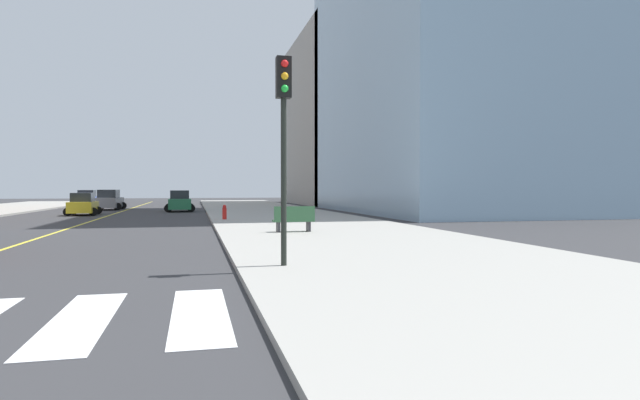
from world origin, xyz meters
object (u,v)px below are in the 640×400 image
Objects in this scene: traffic_light_near_corner at (284,120)px; fire_hydrant at (224,212)px; car_green_fourth at (180,202)px; car_gray_sixth at (109,200)px; car_blue_fifth at (87,199)px; park_bench at (294,219)px; car_yellow_third at (83,205)px.

traffic_light_near_corner reaches higher than fire_hydrant.
car_green_fourth is 0.96× the size of car_gray_sixth.
park_bench is (15.68, -40.03, -0.18)m from car_blue_fifth.
traffic_light_near_corner reaches higher than car_gray_sixth.
car_green_fourth is at bearing -84.54° from traffic_light_near_corner.
car_yellow_third is 24.08m from park_bench.
fire_hydrant is at bearing -89.05° from traffic_light_near_corner.
traffic_light_near_corner is at bearing 165.97° from park_bench.
car_yellow_third is at bearing 133.79° from fire_hydrant.
park_bench is (5.46, -25.61, -0.18)m from car_green_fourth.
car_yellow_third is at bearing 34.11° from car_green_fourth.
car_gray_sixth reaches higher than car_green_fourth.
car_blue_fifth reaches higher than park_bench.
fire_hydrant is at bearing 11.34° from park_bench.
car_green_fourth reaches higher than fire_hydrant.
car_blue_fifth reaches higher than car_yellow_third.
car_blue_fifth is at bearing 113.96° from fire_hydrant.
park_bench is 10.44m from fire_hydrant.
car_yellow_third is 19.68m from car_blue_fifth.
car_blue_fifth is 2.29× the size of park_bench.
car_gray_sixth is (-6.63, 5.29, 0.03)m from car_green_fourth.
car_gray_sixth reaches higher than car_blue_fifth.
car_green_fourth is at bearing -35.77° from car_gray_sixth.
park_bench is at bearing -76.64° from fire_hydrant.
car_yellow_third is 0.92× the size of car_green_fourth.
park_bench is at bearing -69.15° from car_blue_fifth.
car_green_fourth is at bearing 101.16° from fire_hydrant.
car_yellow_third is 10.29m from car_gray_sixth.
park_bench is (2.08, 9.77, -3.03)m from traffic_light_near_corner.
car_green_fourth is 0.83× the size of traffic_light_near_corner.
car_gray_sixth is at bearing -69.03° from car_blue_fifth.
traffic_light_near_corner is 5.73× the size of fire_hydrant.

